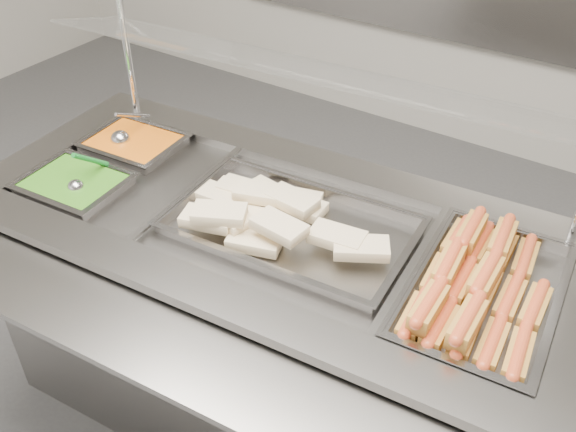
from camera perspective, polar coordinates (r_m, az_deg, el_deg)
The scene contains 11 objects.
steam_counter at distance 2.05m, azimuth -1.17°, elevation -9.63°, with size 1.83×0.92×0.85m.
tray_rail at distance 1.51m, azimuth -10.67°, elevation -11.16°, with size 1.71×0.48×0.05m.
sneeze_guard at distance 1.75m, azimuth 1.97°, elevation 12.54°, with size 1.57×0.40×0.42m.
pan_hotdogs at distance 1.65m, azimuth 16.88°, elevation -7.18°, with size 0.36×0.54×0.09m.
pan_wraps at distance 1.76m, azimuth 0.27°, elevation -1.29°, with size 0.67×0.43×0.07m.
pan_beans at distance 2.19m, azimuth -13.44°, elevation 5.63°, with size 0.30×0.25×0.09m.
pan_peas at distance 2.04m, azimuth -18.33°, elevation 2.02°, with size 0.30×0.25×0.09m.
hotdogs_in_buns at distance 1.61m, azimuth 16.38°, elevation -6.07°, with size 0.32×0.50×0.11m.
tortilla_wraps at distance 1.77m, azimuth -1.96°, elevation 0.44°, with size 0.62×0.36×0.09m.
ladle at distance 2.19m, azimuth -14.59°, elevation 6.69°, with size 0.07×0.19×0.13m.
serving_spoon at distance 1.99m, azimuth -18.10°, elevation 2.84°, with size 0.05×0.17×0.14m.
Camera 1 is at (0.96, -0.82, 1.91)m, focal length 40.00 mm.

